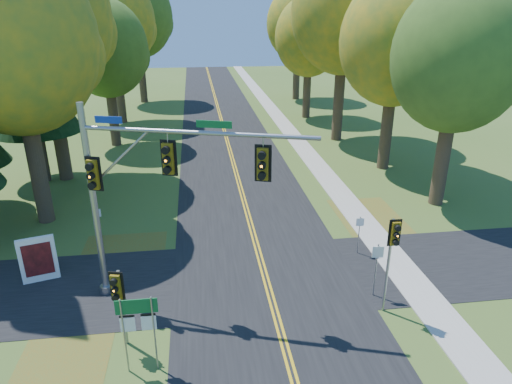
{
  "coord_description": "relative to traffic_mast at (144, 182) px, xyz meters",
  "views": [
    {
      "loc": [
        -2.7,
        -15.06,
        11.0
      ],
      "look_at": [
        -0.12,
        4.08,
        3.2
      ],
      "focal_mm": 32.0,
      "sensor_mm": 36.0,
      "label": 1
    }
  ],
  "objects": [
    {
      "name": "ground",
      "position": [
        4.69,
        -0.98,
        -5.1
      ],
      "size": [
        160.0,
        160.0,
        0.0
      ],
      "primitive_type": "plane",
      "color": "#3F5B20",
      "rests_on": "ground"
    },
    {
      "name": "road_main",
      "position": [
        4.69,
        -0.98,
        -5.09
      ],
      "size": [
        8.0,
        160.0,
        0.02
      ],
      "primitive_type": "cube",
      "color": "black",
      "rests_on": "ground"
    },
    {
      "name": "road_cross",
      "position": [
        4.69,
        1.02,
        -5.09
      ],
      "size": [
        60.0,
        6.0,
        0.02
      ],
      "primitive_type": "cube",
      "color": "black",
      "rests_on": "ground"
    },
    {
      "name": "centerline_left",
      "position": [
        4.59,
        -0.98,
        -5.07
      ],
      "size": [
        0.1,
        160.0,
        0.01
      ],
      "primitive_type": "cube",
      "color": "gold",
      "rests_on": "road_main"
    },
    {
      "name": "centerline_right",
      "position": [
        4.79,
        -0.98,
        -5.07
      ],
      "size": [
        0.1,
        160.0,
        0.01
      ],
      "primitive_type": "cube",
      "color": "gold",
      "rests_on": "road_main"
    },
    {
      "name": "sidewalk_east",
      "position": [
        10.89,
        -0.98,
        -5.07
      ],
      "size": [
        1.6,
        160.0,
        0.06
      ],
      "primitive_type": "cube",
      "color": "#9E998E",
      "rests_on": "ground"
    },
    {
      "name": "leaf_patch_w_near",
      "position": [
        -1.81,
        3.02,
        -5.09
      ],
      "size": [
        4.0,
        6.0,
        0.0
      ],
      "primitive_type": "cube",
      "color": "brown",
      "rests_on": "ground"
    },
    {
      "name": "leaf_patch_e",
      "position": [
        11.49,
        5.02,
        -5.09
      ],
      "size": [
        3.5,
        8.0,
        0.0
      ],
      "primitive_type": "cube",
      "color": "brown",
      "rests_on": "ground"
    },
    {
      "name": "leaf_patch_w_far",
      "position": [
        -2.81,
        -3.98,
        -5.09
      ],
      "size": [
        3.0,
        5.0,
        0.0
      ],
      "primitive_type": "cube",
      "color": "brown",
      "rests_on": "ground"
    },
    {
      "name": "tree_w_a",
      "position": [
        -6.44,
        8.4,
        4.39
      ],
      "size": [
        8.0,
        8.0,
        14.15
      ],
      "color": "#38281C",
      "rests_on": "ground"
    },
    {
      "name": "tree_e_a",
      "position": [
        16.26,
        7.8,
        3.43
      ],
      "size": [
        7.2,
        7.2,
        12.73
      ],
      "color": "#38281C",
      "rests_on": "ground"
    },
    {
      "name": "tree_w_b",
      "position": [
        -7.03,
        15.31,
        5.27
      ],
      "size": [
        8.6,
        8.6,
        15.38
      ],
      "color": "#38281C",
      "rests_on": "ground"
    },
    {
      "name": "tree_e_b",
      "position": [
        15.66,
        14.6,
        3.8
      ],
      "size": [
        7.6,
        7.6,
        13.33
      ],
      "color": "#38281C",
      "rests_on": "ground"
    },
    {
      "name": "tree_w_c",
      "position": [
        -4.85,
        23.49,
        2.84
      ],
      "size": [
        6.8,
        6.8,
        11.91
      ],
      "color": "#38281C",
      "rests_on": "ground"
    },
    {
      "name": "tree_e_c",
      "position": [
        14.57,
        22.71,
        5.56
      ],
      "size": [
        8.8,
        8.8,
        15.79
      ],
      "color": "#38281C",
      "rests_on": "ground"
    },
    {
      "name": "tree_w_d",
      "position": [
        -5.43,
        32.21,
        4.68
      ],
      "size": [
        8.2,
        8.2,
        14.56
      ],
      "color": "#38281C",
      "rests_on": "ground"
    },
    {
      "name": "tree_e_d",
      "position": [
        13.95,
        31.89,
        3.14
      ],
      "size": [
        7.0,
        7.0,
        12.32
      ],
      "color": "#38281C",
      "rests_on": "ground"
    },
    {
      "name": "tree_w_e",
      "position": [
        -4.23,
        43.11,
        4.97
      ],
      "size": [
        8.4,
        8.4,
        14.97
      ],
      "color": "#38281C",
      "rests_on": "ground"
    },
    {
      "name": "tree_e_e",
      "position": [
        15.16,
        42.6,
        4.09
      ],
      "size": [
        7.8,
        7.8,
        13.74
      ],
      "color": "#38281C",
      "rests_on": "ground"
    },
    {
      "name": "pine_c",
      "position": [
        -8.31,
        15.02,
        4.59
      ],
      "size": [
        5.6,
        5.6,
        20.56
      ],
      "color": "#38281C",
      "rests_on": "ground"
    },
    {
      "name": "traffic_mast",
      "position": [
        0.0,
        0.0,
        0.0
      ],
      "size": [
        8.36,
        2.93,
        7.93
      ],
      "rotation": [
        0.0,
        0.0,
        -0.31
      ],
      "color": "gray",
      "rests_on": "ground"
    },
    {
      "name": "east_signal_pole",
      "position": [
        8.89,
        -2.15,
        -2.04
      ],
      "size": [
        0.47,
        0.54,
        4.03
      ],
      "rotation": [
        0.0,
        0.0,
        -0.0
      ],
      "color": "#96989E",
      "rests_on": "ground"
    },
    {
      "name": "ped_signal_pole",
      "position": [
        -0.85,
        -2.78,
        -2.83
      ],
      "size": [
        0.47,
        0.56,
        3.05
      ],
      "rotation": [
        0.0,
        0.0,
        -0.25
      ],
      "color": "gray",
      "rests_on": "ground"
    },
    {
      "name": "route_sign_cluster",
      "position": [
        -0.11,
        -3.95,
        -3.14
      ],
      "size": [
        1.3,
        0.08,
        2.79
      ],
      "rotation": [
        0.0,
        0.0,
        -0.0
      ],
      "color": "gray",
      "rests_on": "ground"
    },
    {
      "name": "info_kiosk",
      "position": [
        -4.97,
        2.02,
        -4.07
      ],
      "size": [
        1.49,
        0.61,
        2.06
      ],
      "rotation": [
        0.0,
        0.0,
        0.28
      ],
      "color": "white",
      "rests_on": "ground"
    },
    {
      "name": "reg_sign_e_north",
      "position": [
        9.41,
        2.45,
        -3.77
      ],
      "size": [
        0.37,
        0.07,
        1.94
      ],
      "rotation": [
        0.0,
        0.0,
        -0.09
      ],
      "color": "gray",
      "rests_on": "ground"
    },
    {
      "name": "reg_sign_e_south",
      "position": [
        8.89,
        -0.99,
        -3.48
      ],
      "size": [
        0.45,
        0.09,
        2.37
      ],
      "rotation": [
        0.0,
        0.0,
        -0.11
      ],
      "color": "gray",
      "rests_on": "ground"
    },
    {
      "name": "reg_sign_w",
      "position": [
        -3.01,
        5.01,
        -3.74
      ],
      "size": [
        0.37,
        0.16,
        1.99
      ],
      "rotation": [
        0.0,
        0.0,
        0.35
      ],
      "color": "gray",
      "rests_on": "ground"
    }
  ]
}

